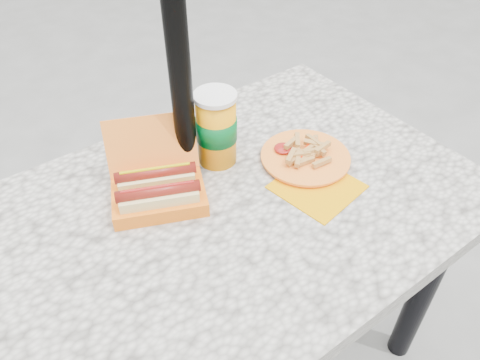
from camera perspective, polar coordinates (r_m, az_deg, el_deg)
picnic_table at (r=1.16m, az=-1.64°, el=-6.89°), size 1.20×0.80×0.75m
umbrella_pole at (r=0.99m, az=-7.76°, el=16.88°), size 0.05×0.05×2.20m
hotdog_box at (r=1.08m, az=-9.96°, el=-1.07°), size 0.27×0.26×0.16m
fries_plate at (r=1.20m, az=8.02°, el=2.63°), size 0.26×0.31×0.04m
soda_cup at (r=1.15m, az=-2.90°, el=6.32°), size 0.10×0.10×0.19m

